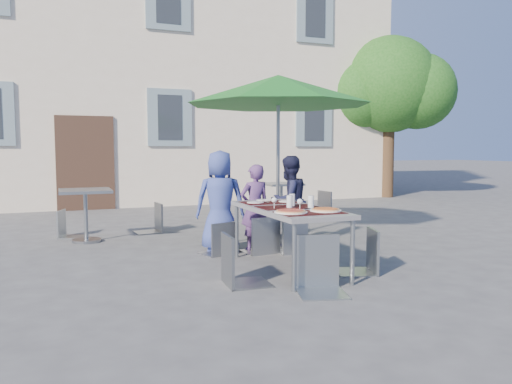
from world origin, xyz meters
name	(u,v)px	position (x,y,z in m)	size (l,w,h in m)	color
ground	(313,279)	(0.00, 0.00, 0.00)	(90.00, 90.00, 0.00)	#444346
building	(142,40)	(0.00, 11.50, 4.85)	(13.60, 8.20, 11.10)	beige
tree	(390,87)	(6.55, 7.54, 3.25)	(3.60, 3.00, 4.70)	#422E1C
dining_table	(288,212)	(-0.08, 0.48, 0.70)	(0.80, 1.85, 0.76)	#4D4D53
pizza_near_left	(291,211)	(-0.29, -0.03, 0.77)	(0.36, 0.36, 0.03)	white
pizza_near_right	(326,210)	(0.13, -0.04, 0.77)	(0.35, 0.35, 0.03)	white
glassware	(295,201)	(-0.03, 0.39, 0.83)	(0.48, 0.47, 0.15)	silver
place_settings	(269,201)	(-0.05, 1.10, 0.76)	(0.69, 0.47, 0.01)	white
child_0	(220,201)	(-0.49, 1.83, 0.71)	(0.69, 0.45, 1.42)	#354492
child_1	(255,208)	(-0.03, 1.69, 0.61)	(0.45, 0.29, 1.22)	#54346B
child_2	(289,201)	(0.57, 1.82, 0.67)	(0.65, 0.37, 1.34)	#1A1B39
chair_0	(220,218)	(-0.59, 1.56, 0.50)	(0.48, 0.48, 0.86)	gray
chair_1	(263,212)	(-0.01, 1.43, 0.57)	(0.47, 0.48, 0.98)	#8F939A
chair_2	(293,218)	(0.38, 1.30, 0.49)	(0.39, 0.40, 0.85)	#90949B
chair_3	(237,228)	(-0.86, 0.06, 0.61)	(0.49, 0.49, 1.03)	gray
chair_4	(365,224)	(0.68, 0.02, 0.57)	(0.55, 0.54, 0.97)	gray
chair_5	(319,230)	(-0.17, -0.44, 0.63)	(0.58, 0.58, 1.06)	#8E9599
patio_umbrella	(278,91)	(0.67, 2.44, 2.34)	(2.93, 2.93, 2.59)	#94989B
cafe_table_0	(86,204)	(-2.22, 3.23, 0.58)	(0.76, 0.76, 0.82)	#94989B
bg_chair_l_0	(66,207)	(-2.49, 3.78, 0.49)	(0.48, 0.48, 0.84)	gray
bg_chair_r_0	(153,200)	(-1.10, 3.77, 0.56)	(0.47, 0.46, 0.95)	gray
cafe_table_1	(281,195)	(1.52, 4.18, 0.52)	(0.71, 0.71, 0.76)	#94989B
bg_chair_l_1	(259,195)	(1.14, 4.43, 0.50)	(0.43, 0.43, 0.87)	gray
bg_chair_r_1	(321,188)	(2.51, 4.35, 0.62)	(0.52, 0.52, 1.04)	gray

